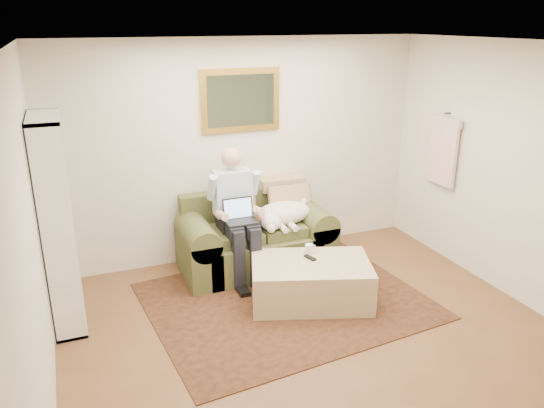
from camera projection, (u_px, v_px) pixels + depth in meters
room_shell at (325, 207)px, 4.40m from camera, size 4.51×5.00×2.61m
rug at (286, 300)px, 5.52m from camera, size 2.92×2.43×0.01m
sofa at (256, 243)px, 6.19m from camera, size 1.74×0.88×1.04m
seated_man at (238, 216)px, 5.82m from camera, size 0.57×0.82×1.46m
laptop at (240, 215)px, 5.74m from camera, size 0.34×0.27×0.24m
sleeping_dog at (283, 213)px, 6.10m from camera, size 0.72×0.45×0.27m
ottoman at (311, 282)px, 5.46m from camera, size 1.39×1.12×0.44m
coffee_mug at (309, 249)px, 5.58m from camera, size 0.08×0.08×0.10m
tv_remote at (310, 258)px, 5.47m from camera, size 0.09×0.16×0.02m
bookshelf at (57, 224)px, 4.85m from camera, size 0.28×0.80×2.00m
wall_mirror at (241, 100)px, 6.05m from camera, size 0.94×0.04×0.72m
hanging_shirt at (443, 147)px, 6.24m from camera, size 0.06×0.52×0.90m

